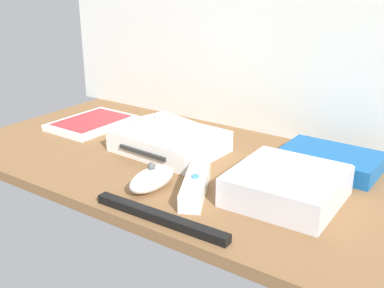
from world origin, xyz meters
TOP-DOWN VIEW (x-y plane):
  - ground_plane at (0.00, 0.00)cm, footprint 100.00×48.00cm
  - game_console at (-7.53, 2.61)cm, footprint 21.80×17.33cm
  - mini_computer at (21.67, -3.94)cm, footprint 17.46×17.46cm
  - game_case at (-33.07, 5.10)cm, footprint 13.91×19.22cm
  - network_router at (23.14, 12.79)cm, footprint 18.06×12.47cm
  - remote_wand at (8.04, -10.58)cm, footprint 9.88×14.83cm
  - remote_nunchuk at (1.10, -13.69)cm, footprint 5.08×10.28cm
  - remote_classic_pad at (-7.25, 2.63)cm, footprint 15.91×11.26cm
  - sensor_bar at (8.97, -21.45)cm, footprint 24.03×2.25cm

SIDE VIEW (x-z plane):
  - ground_plane at x=0.00cm, z-range -2.00..0.00cm
  - sensor_bar at x=8.97cm, z-range 0.00..1.40cm
  - game_case at x=-33.07cm, z-range -0.02..1.54cm
  - remote_wand at x=8.04cm, z-range -0.19..3.21cm
  - network_router at x=23.14cm, z-range 0.00..3.40cm
  - remote_nunchuk at x=1.10cm, z-range -0.51..4.59cm
  - game_console at x=-7.53cm, z-range 0.00..4.40cm
  - mini_computer at x=21.67cm, z-range -0.01..5.29cm
  - remote_classic_pad at x=-7.25cm, z-range 4.21..6.61cm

